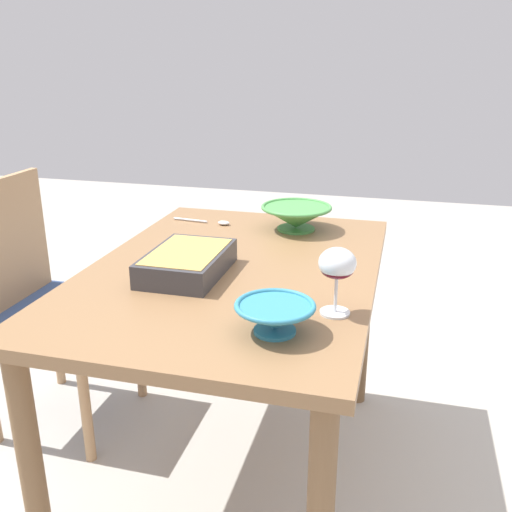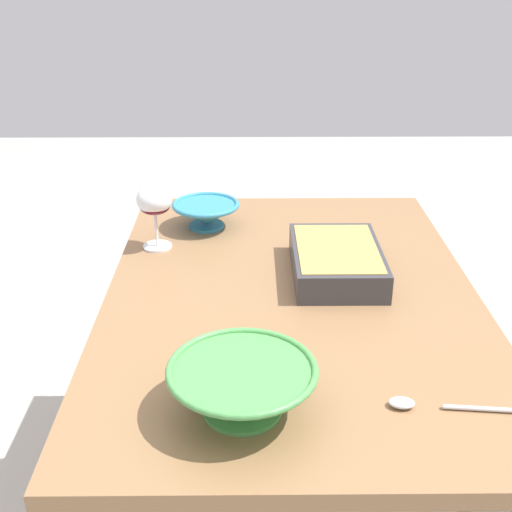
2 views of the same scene
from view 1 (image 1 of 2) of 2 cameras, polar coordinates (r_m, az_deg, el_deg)
name	(u,v)px [view 1 (image 1 of 2)]	position (r m, az deg, el deg)	size (l,w,h in m)	color
ground_plane	(236,472)	(2.04, -1.99, -20.73)	(8.00, 8.00, 0.00)	#B2ADA3
dining_table	(234,298)	(1.70, -2.24, -4.23)	(1.19, 0.82, 0.73)	olive
chair	(40,294)	(2.20, -20.75, -3.54)	(0.44, 0.41, 0.91)	#334772
wine_glass	(337,267)	(1.33, 8.09, -1.07)	(0.09, 0.09, 0.16)	white
casserole_dish	(187,261)	(1.60, -6.88, -0.52)	(0.30, 0.20, 0.07)	#38383D
mixing_bowl	(275,316)	(1.26, 1.90, -5.97)	(0.18, 0.18, 0.07)	teal
small_bowl	(296,216)	(2.00, 4.03, 3.97)	(0.25, 0.25, 0.09)	#4C994C
serving_spoon	(213,222)	(2.08, -4.31, 3.41)	(0.04, 0.22, 0.01)	silver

